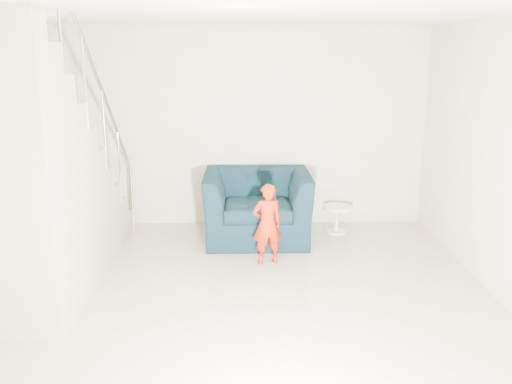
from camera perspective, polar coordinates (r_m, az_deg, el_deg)
floor at (r=5.17m, az=-1.40°, el=-12.55°), size 5.50×5.50×0.00m
ceiling at (r=4.62m, az=-1.61°, el=18.81°), size 5.50×5.50×0.00m
back_wall at (r=7.42m, az=-1.44°, el=6.74°), size 5.00×0.00×5.00m
front_wall at (r=2.11m, az=-1.71°, el=-13.86°), size 5.00×0.00×5.00m
armchair at (r=6.97m, az=0.13°, el=-1.47°), size 1.34×1.17×0.87m
toddler at (r=6.13m, az=1.18°, el=-3.39°), size 0.39×0.30×0.94m
side_table at (r=7.30m, az=8.51°, el=-2.39°), size 0.37×0.37×0.37m
staircase at (r=5.71m, az=-21.93°, el=-0.81°), size 1.02×3.03×3.62m
cushion at (r=7.24m, az=2.02°, el=1.11°), size 0.39×0.19×0.39m
throw at (r=6.90m, az=-5.01°, el=-0.72°), size 0.05×0.50×0.56m
phone at (r=6.01m, az=2.01°, el=-0.31°), size 0.02×0.05×0.10m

